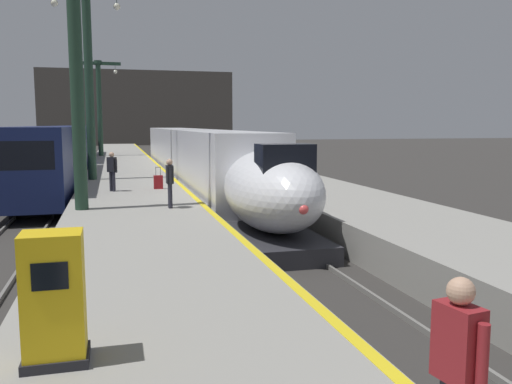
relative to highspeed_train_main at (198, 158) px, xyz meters
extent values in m
cube|color=gray|center=(-4.05, -4.20, -1.41)|extent=(4.80, 110.00, 1.05)
cube|color=gray|center=(4.05, -4.20, -1.41)|extent=(4.80, 110.00, 1.05)
cube|color=yellow|center=(-1.77, -4.20, -0.88)|extent=(0.20, 107.80, 0.01)
cube|color=slate|center=(-0.75, -1.45, -1.87)|extent=(0.08, 110.00, 0.12)
cube|color=slate|center=(0.75, -1.45, -1.87)|extent=(0.08, 110.00, 0.12)
cube|color=slate|center=(-8.85, -1.45, -1.87)|extent=(0.08, 110.00, 0.12)
cube|color=slate|center=(-7.35, -1.45, -1.87)|extent=(0.08, 110.00, 0.12)
ellipsoid|color=silver|center=(0.00, -15.23, -0.10)|extent=(2.78, 6.14, 2.56)
cube|color=#28282D|center=(0.00, -15.53, -1.66)|extent=(2.46, 5.22, 0.55)
cube|color=black|center=(0.00, -16.61, 0.97)|extent=(1.59, 1.00, 0.90)
sphere|color=#F24C4C|center=(0.00, -18.21, -0.25)|extent=(0.28, 0.28, 0.28)
cube|color=silver|center=(0.00, -6.39, 0.14)|extent=(2.90, 14.00, 3.05)
cube|color=black|center=(-1.42, -6.39, 0.69)|extent=(0.04, 11.90, 0.80)
cube|color=black|center=(1.42, -6.39, 0.69)|extent=(0.04, 11.90, 0.80)
cube|color=silver|center=(0.00, -6.39, -1.13)|extent=(2.92, 13.30, 0.24)
cube|color=black|center=(0.00, -10.87, -1.65)|extent=(2.03, 2.20, 0.56)
cube|color=black|center=(0.00, -1.91, -1.65)|extent=(2.03, 2.20, 0.56)
cube|color=silver|center=(0.00, 10.21, 0.14)|extent=(2.90, 18.00, 3.05)
cube|color=black|center=(-1.42, 10.21, 0.69)|extent=(0.04, 15.84, 0.80)
cube|color=black|center=(1.42, 10.21, 0.69)|extent=(0.04, 15.84, 0.80)
cube|color=black|center=(0.00, 4.09, -1.65)|extent=(2.03, 2.20, 0.56)
cube|color=black|center=(0.00, 16.33, -1.65)|extent=(2.03, 2.20, 0.56)
cube|color=#141E4C|center=(-8.10, -0.90, 0.22)|extent=(2.85, 18.00, 3.30)
cube|color=black|center=(-8.10, -9.86, 0.82)|extent=(2.28, 0.08, 1.10)
cube|color=black|center=(-9.49, -0.90, 0.72)|extent=(0.04, 15.30, 0.90)
cube|color=black|center=(-6.71, -0.90, 0.72)|extent=(0.04, 15.30, 0.90)
cube|color=black|center=(-8.10, -6.66, -1.67)|extent=(2.00, 2.00, 0.52)
cube|color=black|center=(-8.10, 4.86, -1.67)|extent=(2.00, 2.00, 0.52)
cube|color=#141E4C|center=(-8.10, 17.70, 0.22)|extent=(2.85, 18.00, 3.30)
cylinder|color=#1E3828|center=(-5.90, -12.58, 4.35)|extent=(0.44, 0.44, 10.46)
cylinder|color=#1E3828|center=(-5.90, -2.28, 4.01)|extent=(0.44, 0.44, 9.78)
sphere|color=#EFEACC|center=(-7.40, -2.28, 7.94)|extent=(0.36, 0.36, 0.36)
sphere|color=#EFEACC|center=(-4.40, -2.28, 7.94)|extent=(0.36, 0.36, 0.36)
cylinder|color=#1E3828|center=(-5.90, 19.76, 3.40)|extent=(0.44, 0.44, 8.56)
cylinder|color=#1E3828|center=(-5.90, 19.76, 7.53)|extent=(0.68, 0.68, 0.30)
cube|color=#1E3828|center=(-5.90, 19.76, 7.43)|extent=(4.00, 0.24, 0.28)
cylinder|color=#1E3828|center=(-7.40, 19.76, 7.08)|extent=(0.03, 0.03, 0.60)
sphere|color=#EFEACC|center=(-7.40, 19.76, 6.73)|extent=(0.36, 0.36, 0.36)
cylinder|color=#1E3828|center=(-4.40, 19.76, 7.08)|extent=(0.03, 0.03, 0.60)
sphere|color=#EFEACC|center=(-4.40, 19.76, 6.73)|extent=(0.36, 0.36, 0.36)
cylinder|color=#23232D|center=(-4.83, -7.80, -0.46)|extent=(0.13, 0.13, 0.85)
cylinder|color=#23232D|center=(-4.95, -7.68, -0.46)|extent=(0.13, 0.13, 0.85)
cube|color=black|center=(-4.89, -7.74, 0.28)|extent=(0.43, 0.42, 0.62)
cylinder|color=black|center=(-4.72, -7.91, 0.23)|extent=(0.09, 0.09, 0.58)
cylinder|color=black|center=(-5.06, -7.58, 0.23)|extent=(0.09, 0.09, 0.58)
sphere|color=tan|center=(-4.89, -7.74, 0.70)|extent=(0.22, 0.22, 0.22)
cylinder|color=#23232D|center=(-2.97, -13.12, -0.46)|extent=(0.13, 0.13, 0.85)
cylinder|color=#23232D|center=(-2.97, -12.95, -0.46)|extent=(0.13, 0.13, 0.85)
cube|color=black|center=(-2.97, -13.04, 0.28)|extent=(0.23, 0.39, 0.62)
cylinder|color=black|center=(-2.96, -13.28, 0.23)|extent=(0.09, 0.09, 0.58)
cylinder|color=black|center=(-2.98, -12.80, 0.23)|extent=(0.09, 0.09, 0.58)
sphere|color=tan|center=(-2.97, -13.04, 0.70)|extent=(0.22, 0.22, 0.22)
cube|color=maroon|center=(-2.25, -27.93, 0.28)|extent=(0.28, 0.41, 0.62)
cylinder|color=maroon|center=(-2.21, -28.17, 0.23)|extent=(0.09, 0.09, 0.58)
cylinder|color=maroon|center=(-2.29, -27.69, 0.23)|extent=(0.09, 0.09, 0.58)
sphere|color=tan|center=(-2.25, -27.93, 0.70)|extent=(0.22, 0.22, 0.22)
cube|color=maroon|center=(-2.91, -7.33, -0.58)|extent=(0.40, 0.22, 0.60)
cylinder|color=#262628|center=(-3.01, -7.33, -0.10)|extent=(0.02, 0.02, 0.36)
cylinder|color=#262628|center=(-2.81, -7.33, -0.10)|extent=(0.02, 0.02, 0.36)
cube|color=#262628|center=(-2.91, -7.33, 0.09)|extent=(0.22, 0.03, 0.02)
cube|color=yellow|center=(-5.55, -24.82, -0.08)|extent=(0.70, 0.56, 1.60)
cube|color=black|center=(-5.55, -25.10, 0.27)|extent=(0.40, 0.02, 0.32)
cube|color=black|center=(-5.55, -24.82, -0.82)|extent=(0.76, 0.62, 0.12)
cube|color=#4C4742|center=(0.00, 73.05, 5.07)|extent=(36.00, 2.00, 14.00)
camera|label=1|loc=(-4.81, -31.38, 1.97)|focal=37.55mm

